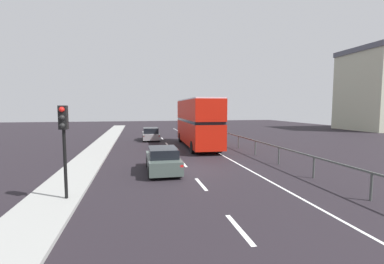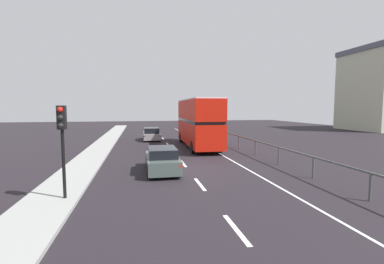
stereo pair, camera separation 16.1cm
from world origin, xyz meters
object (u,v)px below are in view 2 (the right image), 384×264
at_px(double_decker_bus_red, 198,122).
at_px(hatchback_car_near, 162,160).
at_px(sedan_car_ahead, 152,134).
at_px(traffic_signal_pole, 62,129).

distance_m(double_decker_bus_red, hatchback_car_near, 10.25).
distance_m(double_decker_bus_red, sedan_car_ahead, 7.54).
xyz_separation_m(hatchback_car_near, traffic_signal_pole, (-4.13, -4.22, 2.15)).
relative_size(hatchback_car_near, traffic_signal_pole, 1.16).
bearing_deg(double_decker_bus_red, traffic_signal_pole, -120.29).
height_order(double_decker_bus_red, hatchback_car_near, double_decker_bus_red).
bearing_deg(hatchback_car_near, sedan_car_ahead, 89.62).
height_order(hatchback_car_near, sedan_car_ahead, sedan_car_ahead).
height_order(traffic_signal_pole, sedan_car_ahead, traffic_signal_pole).
bearing_deg(sedan_car_ahead, hatchback_car_near, -89.92).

